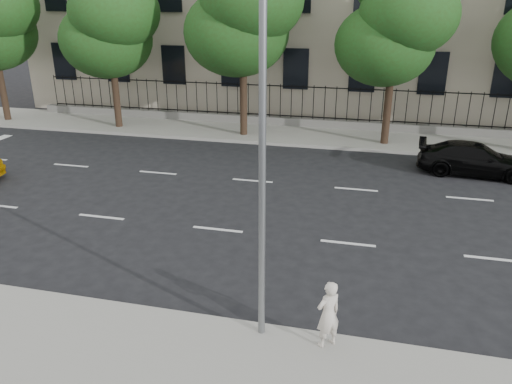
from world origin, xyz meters
TOP-DOWN VIEW (x-y plane):
  - ground at (0.00, 0.00)m, footprint 120.00×120.00m
  - near_sidewalk at (0.00, -4.00)m, footprint 60.00×4.00m
  - far_sidewalk at (0.00, 14.00)m, footprint 60.00×4.00m
  - lane_markings at (0.00, 4.75)m, footprint 49.60×4.62m
  - iron_fence at (0.00, 15.70)m, footprint 30.00×0.50m
  - street_light at (2.50, -1.77)m, footprint 0.25×3.32m
  - tree_b at (-8.96, 13.36)m, footprint 5.53×5.12m
  - tree_c at (-1.96, 13.36)m, footprint 5.89×5.50m
  - tree_d at (5.04, 13.36)m, footprint 5.34×4.94m
  - black_sedan at (8.51, 9.84)m, footprint 4.56×2.16m
  - woman_near at (3.88, -2.40)m, footprint 0.64×0.62m

SIDE VIEW (x-z plane):
  - ground at x=0.00m, z-range 0.00..0.00m
  - lane_markings at x=0.00m, z-range 0.00..0.01m
  - near_sidewalk at x=0.00m, z-range 0.00..0.15m
  - far_sidewalk at x=0.00m, z-range 0.00..0.15m
  - black_sedan at x=8.51m, z-range 0.00..1.28m
  - iron_fence at x=0.00m, z-range -0.45..1.75m
  - woman_near at x=3.88m, z-range 0.15..1.62m
  - street_light at x=2.50m, z-range 1.12..9.17m
  - tree_d at x=5.04m, z-range 1.42..10.26m
  - tree_b at x=-8.96m, z-range 1.35..10.33m
  - tree_c at x=-1.96m, z-range 1.51..11.31m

